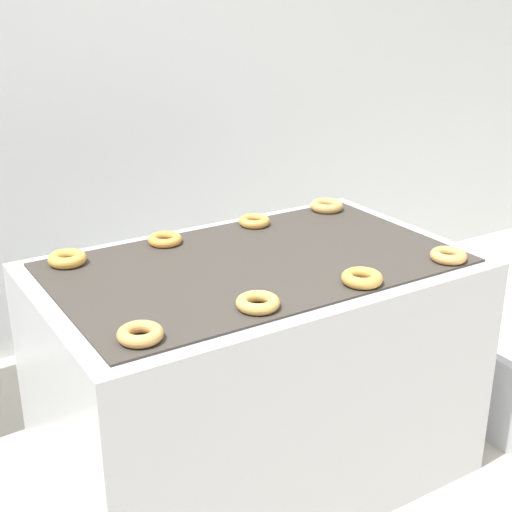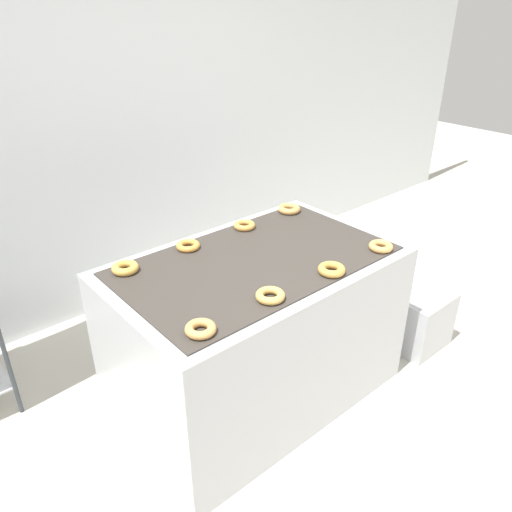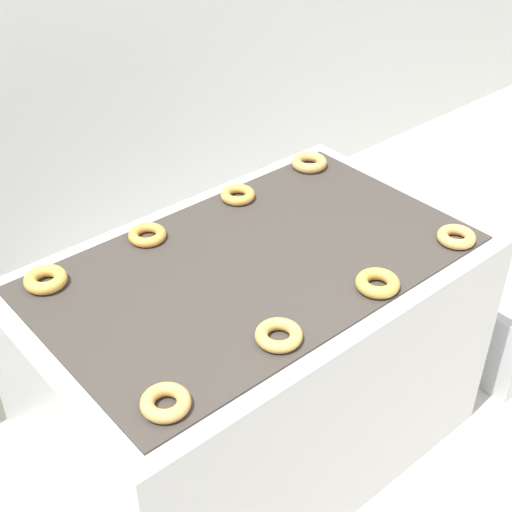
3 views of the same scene
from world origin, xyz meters
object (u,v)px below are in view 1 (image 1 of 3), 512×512
(donut_far_left, at_px, (67,259))
(donut_far_right, at_px, (327,206))
(donut_near_left, at_px, (140,334))
(fryer_machine, at_px, (256,371))
(donut_near_midright, at_px, (362,278))
(donut_near_right, at_px, (448,255))
(donut_far_midright, at_px, (254,221))
(donut_near_midleft, at_px, (258,303))
(donut_far_midleft, at_px, (165,239))

(donut_far_left, bearing_deg, donut_far_right, 0.99)
(donut_near_left, height_order, donut_far_left, donut_far_left)
(fryer_machine, distance_m, donut_far_left, 0.78)
(fryer_machine, distance_m, donut_near_midright, 0.59)
(donut_near_right, distance_m, donut_far_midright, 0.76)
(fryer_machine, bearing_deg, donut_far_left, 150.18)
(donut_near_left, relative_size, donut_far_midright, 1.03)
(donut_far_left, distance_m, donut_far_midright, 0.75)
(donut_near_left, distance_m, donut_near_midleft, 0.37)
(fryer_machine, xyz_separation_m, donut_far_midright, (0.20, 0.33, 0.45))
(donut_near_right, distance_m, donut_far_right, 0.68)
(donut_near_midright, xyz_separation_m, donut_far_midright, (0.01, 0.67, -0.00))
(fryer_machine, height_order, donut_near_right, donut_near_right)
(donut_near_midright, bearing_deg, donut_far_left, 138.41)
(donut_far_midright, bearing_deg, donut_near_midleft, -120.97)
(donut_near_midleft, bearing_deg, donut_far_midleft, 89.80)
(donut_near_midleft, height_order, donut_far_midleft, donut_near_midleft)
(donut_near_right, height_order, donut_far_midleft, donut_near_right)
(fryer_machine, relative_size, donut_near_midright, 11.21)
(donut_near_right, bearing_deg, donut_far_left, 149.59)
(donut_near_right, xyz_separation_m, donut_far_midleft, (-0.76, 0.67, -0.00))
(donut_near_midleft, bearing_deg, fryer_machine, 58.90)
(fryer_machine, height_order, donut_far_right, donut_far_right)
(donut_near_left, xyz_separation_m, donut_far_left, (0.01, 0.64, 0.00))
(fryer_machine, height_order, donut_far_midleft, donut_far_midleft)
(donut_near_midleft, xyz_separation_m, donut_near_right, (0.76, -0.02, 0.00))
(donut_near_left, distance_m, donut_far_midleft, 0.75)
(donut_near_midleft, distance_m, donut_far_midright, 0.76)
(donut_near_right, height_order, donut_far_right, donut_far_right)
(donut_near_right, height_order, donut_far_left, donut_far_left)
(fryer_machine, bearing_deg, donut_far_midright, 59.15)
(fryer_machine, xyz_separation_m, donut_far_midleft, (-0.19, 0.33, 0.45))
(donut_far_right, bearing_deg, donut_far_midright, -178.94)
(fryer_machine, xyz_separation_m, donut_near_midleft, (-0.19, -0.32, 0.45))
(donut_near_right, bearing_deg, donut_near_midright, 179.79)
(donut_far_left, distance_m, donut_far_midleft, 0.37)
(donut_near_left, distance_m, donut_near_right, 1.13)
(donut_far_left, relative_size, donut_far_midright, 1.05)
(fryer_machine, relative_size, donut_far_left, 11.45)
(donut_far_midleft, bearing_deg, donut_far_left, -178.83)
(fryer_machine, distance_m, donut_near_midleft, 0.58)
(donut_near_left, bearing_deg, donut_near_right, -1.00)
(donut_near_midright, height_order, donut_far_right, same)
(donut_near_midright, relative_size, donut_far_left, 1.02)
(donut_far_midleft, relative_size, donut_far_midright, 1.01)
(donut_near_midleft, bearing_deg, donut_near_left, -179.64)
(donut_near_left, xyz_separation_m, donut_near_midleft, (0.37, 0.00, -0.00))
(donut_near_midleft, height_order, donut_near_midright, donut_near_midright)
(donut_far_midright, bearing_deg, donut_near_right, -61.22)
(donut_near_midleft, bearing_deg, donut_near_right, -1.67)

